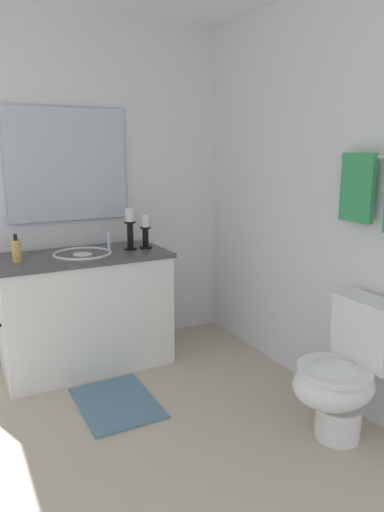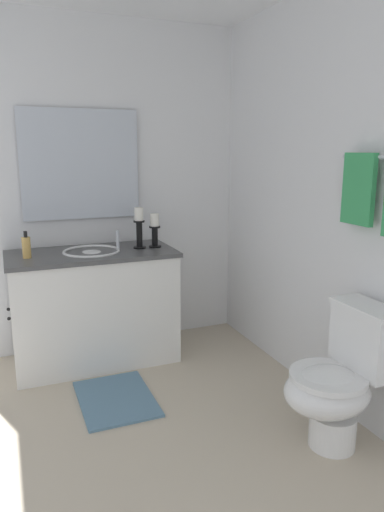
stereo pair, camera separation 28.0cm
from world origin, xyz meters
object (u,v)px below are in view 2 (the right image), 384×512
Objects in this scene: mirror at (81,165)px; candle_holder_short at (139,227)px; soap_bottle at (26,247)px; vanity_cabinet at (94,307)px; candle_holder_tall at (155,230)px; bath_mat at (116,398)px; sink_basin at (92,257)px; toilet at (339,381)px; towel_near_vanity at (359,189)px.

candle_holder_short is (0.28, 0.35, -0.44)m from mirror.
soap_bottle is (0.03, -0.78, -0.08)m from candle_holder_short.
vanity_cabinet is 1.37× the size of mirror.
candle_holder_short is (-0.01, -0.11, 0.03)m from candle_holder_tall.
candle_holder_tall is 0.12m from candle_holder_short.
candle_holder_tall reaches higher than bath_mat.
candle_holder_short is at bearing 89.43° from sink_basin.
candle_holder_tall is 0.83× the size of candle_holder_short.
candle_holder_short is (0.00, 0.35, 0.56)m from vanity_cabinet.
sink_basin is 0.49m from candle_holder_tall.
candle_holder_short is at bearing 92.36° from soap_bottle.
toilet reaches higher than bath_mat.
towel_near_vanity is (1.30, 0.82, 0.34)m from candle_holder_short.
vanity_cabinet reaches higher than toilet.
candle_holder_tall is (0.29, 0.46, -0.46)m from mirror.
bath_mat is (0.63, -0.00, -0.77)m from sink_basin.
toilet is at bearing -46.39° from towel_near_vanity.
sink_basin is 1.35× the size of candle_holder_short.
vanity_cabinet is 0.37m from sink_basin.
towel_near_vanity reaches higher than vanity_cabinet.
towel_near_vanity reaches higher than bath_mat.
soap_bottle reaches higher than bath_mat.
bath_mat is at bearing -0.09° from sink_basin.
candle_holder_short is 1.65× the size of soap_bottle.
vanity_cabinet is 0.65m from soap_bottle.
mirror reaches higher than soap_bottle.
mirror is at bearing 179.99° from vanity_cabinet.
mirror is 4.73× the size of soap_bottle.
candle_holder_short is 1.73m from toilet.
soap_bottle reaches higher than vanity_cabinet.
soap_bottle is at bearing -88.54° from candle_holder_tall.
candle_holder_short is at bearing -147.99° from towel_near_vanity.
candle_holder_short is at bearing -157.82° from toilet.
candle_holder_short is 0.80× the size of towel_near_vanity.
vanity_cabinet is 3.92× the size of candle_holder_short.
toilet is (1.47, 1.39, -0.52)m from soap_bottle.
towel_near_vanity reaches higher than sink_basin.
toilet is at bearing 32.56° from sink_basin.
sink_basin is 0.67× the size of bath_mat.
mirror is 3.45× the size of candle_holder_tall.
bath_mat is at bearing -132.41° from toilet.
towel_near_vanity is (1.31, 1.16, 0.54)m from sink_basin.
bath_mat is (-0.88, -0.96, -0.36)m from toilet.
toilet is at bearing 43.47° from soap_bottle.
mirror reaches higher than vanity_cabinet.
mirror reaches higher than candle_holder_tall.
toilet is 2.03× the size of towel_near_vanity.
towel_near_vanity is (1.29, 0.70, 0.37)m from candle_holder_tall.
soap_bottle reaches higher than sink_basin.
mirror is 0.74m from soap_bottle.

